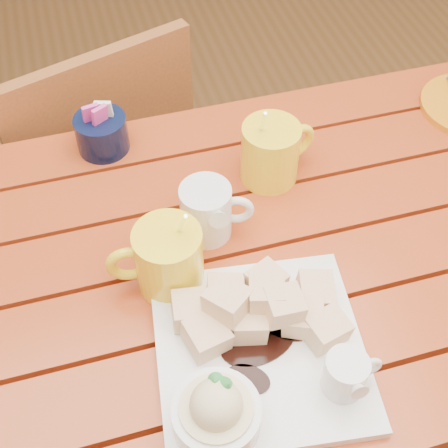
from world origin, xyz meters
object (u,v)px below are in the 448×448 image
object	(u,v)px
coffee_mug_right	(272,152)
chair_far	(98,168)
table	(231,328)
dessert_plate	(254,355)
coffee_mug_left	(167,259)

from	to	relation	value
coffee_mug_right	chair_far	size ratio (longest dim) A/B	0.19
chair_far	table	bearing A→B (deg)	86.12
dessert_plate	coffee_mug_right	distance (m)	0.35
table	dessert_plate	distance (m)	0.19
coffee_mug_left	chair_far	size ratio (longest dim) A/B	0.19
table	coffee_mug_right	bearing A→B (deg)	57.85
coffee_mug_left	coffee_mug_right	world-z (taller)	coffee_mug_left
table	coffee_mug_left	xyz separation A→B (m)	(-0.08, 0.04, 0.16)
dessert_plate	coffee_mug_left	world-z (taller)	coffee_mug_left
coffee_mug_right	table	bearing A→B (deg)	-137.75
table	coffee_mug_left	size ratio (longest dim) A/B	7.60
coffee_mug_left	coffee_mug_right	bearing A→B (deg)	45.33
table	coffee_mug_right	size ratio (longest dim) A/B	7.76
table	coffee_mug_left	distance (m)	0.19
coffee_mug_left	chair_far	distance (m)	0.65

